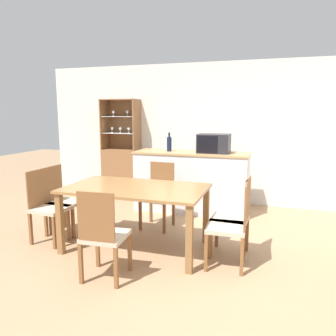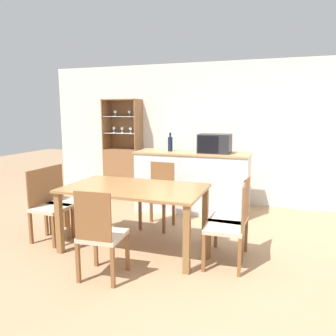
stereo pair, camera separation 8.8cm
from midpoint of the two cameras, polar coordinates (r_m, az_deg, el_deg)
The scene contains 13 objects.
ground_plane at distance 3.88m, azimuth 1.86°, elevation -15.73°, with size 18.00×18.00×0.00m, color #A37F5B.
wall_back at distance 6.08m, azimuth 9.29°, elevation 5.89°, with size 6.80×0.06×2.55m.
kitchen_counter at distance 5.55m, azimuth 4.67°, elevation -2.40°, with size 1.90×0.62×1.01m.
display_cabinet at distance 6.52m, azimuth -7.36°, elevation 0.22°, with size 0.70×0.39×1.91m.
dining_table at distance 4.00m, azimuth -5.22°, elevation -4.69°, with size 1.69×0.99×0.77m.
dining_chair_side_left_far at distance 4.76m, azimuth -17.41°, elevation -5.37°, with size 0.43×0.43×0.94m.
dining_chair_side_right_near at distance 3.62m, azimuth 11.21°, elevation -9.88°, with size 0.43×0.43×0.94m.
dining_chair_head_far at distance 4.79m, azimuth -1.14°, elevation -4.84°, with size 0.43×0.43×0.94m.
dining_chair_head_near at distance 3.37m, azimuth -10.91°, elevation -11.36°, with size 0.44×0.44×0.94m.
dining_chair_side_left_near at distance 4.54m, azimuth -19.62°, elevation -6.24°, with size 0.43×0.43×0.94m.
dining_chair_side_right_far at distance 3.89m, azimuth 11.81°, elevation -8.49°, with size 0.43×0.43×0.94m.
microwave at distance 5.37m, azimuth 8.60°, elevation 4.24°, with size 0.51×0.37×0.31m.
wine_bottle at distance 5.54m, azimuth 0.84°, elevation 4.25°, with size 0.08×0.08×0.32m.
Camera 2 is at (1.07, -3.34, 1.67)m, focal length 35.00 mm.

